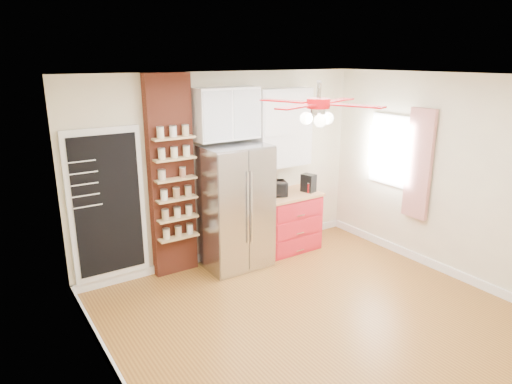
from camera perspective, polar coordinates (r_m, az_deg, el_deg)
floor at (r=5.56m, az=6.81°, el=-14.87°), size 4.50×4.50×0.00m
ceiling at (r=4.75m, az=7.94°, el=14.16°), size 4.50×4.50×0.00m
wall_back at (r=6.58m, az=-4.00°, el=3.00°), size 4.50×0.02×2.70m
wall_front at (r=3.81m, az=27.36°, el=-9.16°), size 4.50×0.02×2.70m
wall_left at (r=4.00m, az=-18.31°, el=-6.91°), size 0.02×4.00×2.70m
wall_right at (r=6.63m, az=22.35°, el=1.89°), size 0.02×4.00×2.70m
chalkboard at (r=6.00m, az=-18.07°, el=-1.61°), size 0.95×0.05×1.95m
brick_pillar at (r=6.15m, az=-10.55°, el=1.80°), size 0.60×0.16×2.70m
fridge at (r=6.38m, az=-2.67°, el=-1.86°), size 0.90×0.70×1.75m
upper_glass_cabinet at (r=6.26m, az=-3.75°, el=9.76°), size 0.90×0.35×0.70m
red_cabinet at (r=7.07m, az=3.96°, el=-3.65°), size 0.94×0.64×0.90m
upper_shelf_unit at (r=6.85m, az=3.34°, el=8.02°), size 0.90×0.30×1.15m
window at (r=7.10m, az=16.51°, el=5.02°), size 0.04×0.75×1.05m
curtain at (r=6.75m, az=19.68°, el=3.29°), size 0.06×0.40×1.55m
ceiling_fan at (r=4.77m, az=7.80°, el=10.85°), size 1.40×1.40×0.44m
toaster_oven at (r=6.76m, az=2.13°, el=0.41°), size 0.46×0.39×0.22m
coffee_maker at (r=7.01m, az=6.58°, el=1.13°), size 0.20×0.24×0.27m
canister_left at (r=6.98m, az=6.76°, el=0.51°), size 0.10×0.10×0.15m
canister_right at (r=7.12m, az=6.51°, el=0.77°), size 0.12×0.12×0.13m
pantry_jar_oats at (r=5.96m, az=-11.70°, el=2.08°), size 0.12×0.12×0.12m
pantry_jar_beans at (r=6.05m, az=-9.16°, el=2.43°), size 0.11×0.11×0.12m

